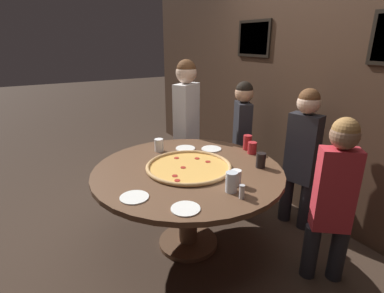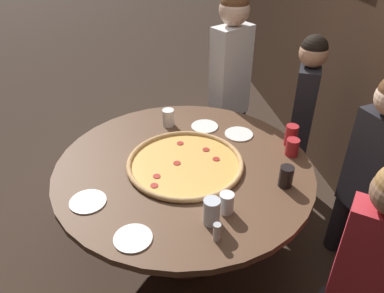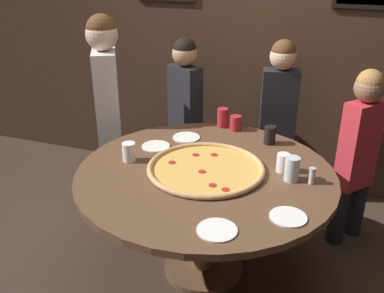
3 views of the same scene
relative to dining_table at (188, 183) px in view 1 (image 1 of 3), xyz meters
The scene contains 19 objects.
ground_plane 0.61m from the dining_table, ahead, with size 24.00×24.00×0.00m, color #38281E.
back_wall 1.54m from the dining_table, 90.00° to the left, with size 6.40×0.08×2.60m.
dining_table is the anchor object (origin of this frame).
giant_pizza 0.15m from the dining_table, 94.86° to the left, with size 0.71×0.71×0.03m.
drink_cup_near_right 0.75m from the dining_table, 98.00° to the left, with size 0.08×0.08×0.14m, color #B22328.
drink_cup_centre_back 0.71m from the dining_table, 89.39° to the left, with size 0.08×0.08×0.11m, color #B22328.
drink_cup_far_left 0.54m from the dining_table, ahead, with size 0.08×0.08×0.14m, color silver.
drink_cup_far_right 0.63m from the dining_table, 61.51° to the left, with size 0.08×0.08×0.12m, color black.
drink_cup_near_left 0.53m from the dining_table, behind, with size 0.08×0.08×0.12m, color white.
drink_cup_beside_pizza 0.50m from the dining_table, 19.25° to the left, with size 0.07×0.07×0.11m, color white.
white_plate_beside_cup 0.62m from the dining_table, 66.53° to the right, with size 0.19×0.19×0.01m, color white.
white_plate_right_side 0.64m from the dining_table, 31.30° to the right, with size 0.19×0.19×0.01m, color white.
white_plate_left_side 0.49m from the dining_table, 152.91° to the left, with size 0.19×0.19×0.01m, color white.
white_plate_near_front 0.53m from the dining_table, 123.45° to the left, with size 0.19×0.19×0.01m, color white.
condiment_shaker 0.64m from the dining_table, ahead, with size 0.04×0.04×0.10m.
diner_far_left 1.11m from the dining_table, 76.70° to the left, with size 0.35×0.21×1.34m.
diner_centre_back 1.11m from the dining_table, 38.52° to the left, with size 0.29×0.32×1.27m.
diner_side_left 1.11m from the dining_table, 116.98° to the left, with size 0.35×0.26×1.33m.
diner_far_right 1.13m from the dining_table, 150.80° to the left, with size 0.31×0.40×1.54m.
Camera 1 is at (1.95, -1.12, 1.73)m, focal length 28.00 mm.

